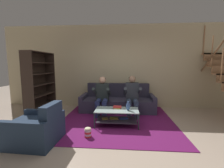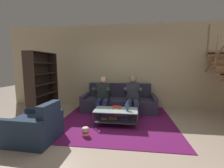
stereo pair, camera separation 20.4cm
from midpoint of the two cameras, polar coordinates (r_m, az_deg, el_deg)
The scene contains 12 objects.
ground at distance 3.31m, azimuth 2.28°, elevation -19.71°, with size 16.80×16.80×0.00m, color tan.
back_partition at distance 5.41m, azimuth 4.64°, elevation 6.65°, with size 8.40×0.12×2.90m, color #C7B892.
couch at distance 5.02m, azimuth 3.81°, elevation -6.81°, with size 2.38×0.87×0.87m.
person_seated_left at distance 4.49m, azimuth -2.27°, elevation -4.02°, with size 0.50×0.58×1.16m.
person_seated_right at distance 4.43m, azimuth 9.22°, elevation -4.05°, with size 0.50×0.58×1.19m.
coffee_table at distance 3.80m, azimuth 2.99°, elevation -11.68°, with size 1.06×0.55×0.40m.
area_rug at distance 4.37m, azimuth 3.34°, elevation -12.79°, with size 3.00×3.22×0.01m.
vase at distance 3.67m, azimuth 7.37°, elevation -8.51°, with size 0.10×0.10×0.22m.
book_stack at distance 3.87m, azimuth 3.33°, elevation -8.84°, with size 0.23×0.21×0.05m.
bookshelf at distance 4.95m, azimuth -24.54°, elevation -0.96°, with size 0.39×1.15×1.88m.
armchair at distance 3.39m, azimuth -25.69°, elevation -14.72°, with size 0.90×0.83×0.78m.
popcorn_tub at distance 3.33m, azimuth -8.27°, elevation -17.57°, with size 0.14×0.14×0.21m.
Camera 2 is at (0.35, -2.93, 1.49)m, focal length 24.00 mm.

